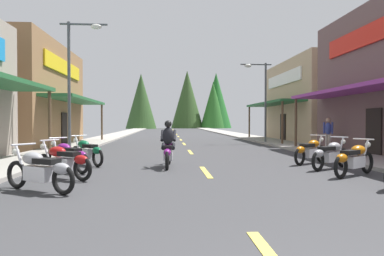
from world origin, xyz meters
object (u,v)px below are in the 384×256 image
(streetlamp_right, at_px, (261,90))
(motorcycle_parked_left_2, at_px, (68,156))
(motorcycle_parked_right_1, at_px, (354,159))
(motorcycle_parked_right_2, at_px, (330,154))
(motorcycle_parked_left_0, at_px, (40,169))
(motorcycle_parked_left_3, at_px, (87,151))
(pedestrian_browsing, at_px, (328,132))
(streetlamp_left, at_px, (76,68))
(motorcycle_parked_right_3, at_px, (310,150))
(motorcycle_parked_left_1, at_px, (63,161))
(rider_cruising_lead, at_px, (168,148))

(streetlamp_right, bearing_deg, motorcycle_parked_left_2, -126.25)
(motorcycle_parked_right_1, bearing_deg, motorcycle_parked_right_2, 56.42)
(motorcycle_parked_left_0, bearing_deg, motorcycle_parked_left_3, -57.23)
(streetlamp_right, height_order, pedestrian_browsing, streetlamp_right)
(pedestrian_browsing, bearing_deg, streetlamp_left, 155.03)
(motorcycle_parked_right_3, bearing_deg, motorcycle_parked_right_2, -125.76)
(motorcycle_parked_left_1, bearing_deg, rider_cruising_lead, -107.94)
(streetlamp_left, height_order, rider_cruising_lead, streetlamp_left)
(motorcycle_parked_left_1, relative_size, motorcycle_parked_left_2, 1.11)
(streetlamp_left, xyz_separation_m, motorcycle_parked_left_1, (1.40, -6.99, -3.51))
(motorcycle_parked_right_3, xyz_separation_m, motorcycle_parked_left_0, (-7.91, -4.38, 0.00))
(motorcycle_parked_left_0, xyz_separation_m, rider_cruising_lead, (2.81, 3.89, 0.17))
(motorcycle_parked_left_1, bearing_deg, motorcycle_parked_left_0, 123.79)
(motorcycle_parked_right_2, relative_size, rider_cruising_lead, 0.85)
(motorcycle_parked_right_2, bearing_deg, rider_cruising_lead, 135.14)
(motorcycle_parked_right_2, distance_m, pedestrian_browsing, 7.03)
(streetlamp_right, bearing_deg, streetlamp_left, -145.81)
(motorcycle_parked_right_1, distance_m, motorcycle_parked_right_3, 2.79)
(rider_cruising_lead, bearing_deg, pedestrian_browsing, -53.35)
(motorcycle_parked_left_2, relative_size, motorcycle_parked_left_3, 0.99)
(motorcycle_parked_left_0, distance_m, motorcycle_parked_left_1, 1.70)
(pedestrian_browsing, bearing_deg, motorcycle_parked_left_2, -178.40)
(motorcycle_parked_right_3, height_order, motorcycle_parked_left_0, same)
(streetlamp_right, bearing_deg, rider_cruising_lead, -118.14)
(motorcycle_parked_left_0, height_order, rider_cruising_lead, rider_cruising_lead)
(rider_cruising_lead, bearing_deg, motorcycle_parked_left_3, 78.44)
(streetlamp_left, height_order, motorcycle_parked_right_3, streetlamp_left)
(streetlamp_left, height_order, motorcycle_parked_left_3, streetlamp_left)
(streetlamp_right, relative_size, motorcycle_parked_left_2, 3.37)
(streetlamp_right, relative_size, motorcycle_parked_left_3, 3.35)
(streetlamp_left, xyz_separation_m, streetlamp_right, (10.64, 7.22, -0.31))
(motorcycle_parked_left_3, bearing_deg, motorcycle_parked_left_1, 139.07)
(streetlamp_right, distance_m, pedestrian_browsing, 7.31)
(motorcycle_parked_right_3, distance_m, pedestrian_browsing, 5.82)
(motorcycle_parked_left_3, relative_size, rider_cruising_lead, 0.78)
(motorcycle_parked_left_0, distance_m, rider_cruising_lead, 4.80)
(streetlamp_left, distance_m, motorcycle_parked_left_1, 7.95)
(motorcycle_parked_left_3, bearing_deg, motorcycle_parked_left_2, 131.47)
(motorcycle_parked_right_3, relative_size, motorcycle_parked_left_3, 1.05)
(motorcycle_parked_left_2, xyz_separation_m, motorcycle_parked_left_3, (0.19, 1.63, 0.00))
(streetlamp_right, relative_size, rider_cruising_lead, 2.60)
(streetlamp_right, xyz_separation_m, rider_cruising_lead, (-6.43, -12.02, -3.03))
(motorcycle_parked_right_1, distance_m, rider_cruising_lead, 5.68)
(motorcycle_parked_right_3, bearing_deg, motorcycle_parked_right_1, -126.67)
(streetlamp_right, xyz_separation_m, pedestrian_browsing, (1.70, -6.59, -2.68))
(motorcycle_parked_right_1, height_order, rider_cruising_lead, rider_cruising_lead)
(motorcycle_parked_right_1, relative_size, pedestrian_browsing, 1.06)
(motorcycle_parked_left_0, distance_m, motorcycle_parked_left_2, 3.01)
(motorcycle_parked_right_1, xyz_separation_m, pedestrian_browsing, (2.94, 7.74, 0.51))
(streetlamp_left, distance_m, motorcycle_parked_right_2, 11.53)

